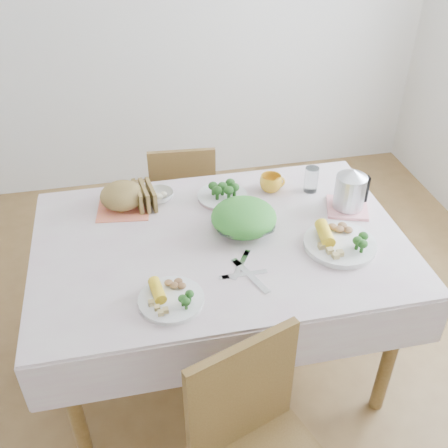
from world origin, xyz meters
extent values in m
plane|color=brown|center=(0.00, 0.00, 0.00)|extent=(3.60, 3.60, 0.00)
cube|color=brown|center=(0.00, 0.00, 0.38)|extent=(1.40, 0.90, 0.75)
cube|color=beige|center=(0.00, 0.00, 0.76)|extent=(1.50, 1.00, 0.01)
cube|color=brown|center=(-0.05, 0.86, 0.47)|extent=(0.39, 0.39, 0.81)
imported|color=white|center=(0.11, 0.04, 0.79)|extent=(0.28, 0.28, 0.06)
cylinder|color=white|center=(-0.24, -0.32, 0.77)|extent=(0.28, 0.28, 0.02)
cylinder|color=white|center=(0.46, -0.15, 0.77)|extent=(0.39, 0.39, 0.02)
cylinder|color=beige|center=(0.07, 0.29, 0.77)|extent=(0.26, 0.26, 0.02)
cube|color=#F27A56|center=(-0.37, 0.31, 0.76)|extent=(0.25, 0.25, 0.00)
ellipsoid|color=brown|center=(-0.37, 0.31, 0.82)|extent=(0.23, 0.22, 0.12)
imported|color=white|center=(-0.21, 0.34, 0.78)|extent=(0.16, 0.16, 0.04)
imported|color=gold|center=(0.30, 0.31, 0.80)|extent=(0.12, 0.12, 0.08)
cylinder|color=white|center=(0.48, 0.27, 0.83)|extent=(0.07, 0.07, 0.12)
cube|color=pink|center=(0.59, 0.10, 0.77)|extent=(0.22, 0.22, 0.01)
cylinder|color=#B2B5BA|center=(0.59, 0.10, 0.88)|extent=(0.16, 0.16, 0.18)
cube|color=silver|center=(0.07, -0.25, 0.76)|extent=(0.10, 0.21, 0.00)
cube|color=silver|center=(0.04, -0.18, 0.76)|extent=(0.11, 0.16, 0.00)
cube|color=silver|center=(0.05, -0.23, 0.76)|extent=(0.17, 0.02, 0.00)
camera|label=1|loc=(-0.33, -1.65, 2.08)|focal=42.00mm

